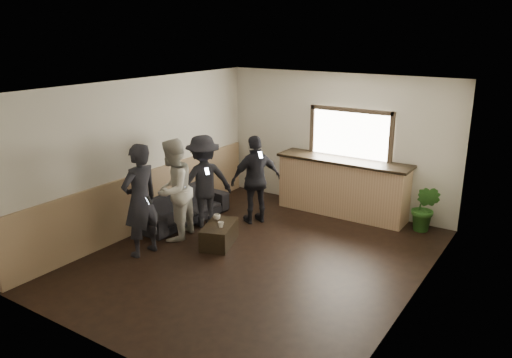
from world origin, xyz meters
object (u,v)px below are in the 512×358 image
Objects in this scene: person_b at (173,190)px; cup_b at (221,225)px; sofa at (182,207)px; cup_a at (217,217)px; bar_counter at (343,183)px; person_d at (256,180)px; person_a at (140,200)px; person_c at (204,181)px; potted_plant at (425,208)px; coffee_table at (219,234)px.

cup_b is at bearing 82.94° from person_b.
person_b is at bearing -144.55° from sofa.
cup_a is (1.12, -0.34, 0.13)m from sofa.
sofa is at bearing -139.43° from bar_counter.
person_d is at bearing 83.83° from cup_a.
person_a is at bearing 14.12° from person_d.
person_b reaches higher than person_c.
sofa is 4.60m from potted_plant.
person_d reaches higher than sofa.
coffee_table is 3.82m from potted_plant.
person_a is (-0.67, -1.16, 0.52)m from cup_a.
sofa is 2.18× the size of potted_plant.
person_b is (0.45, -0.70, 0.62)m from sofa.
cup_a is 0.07× the size of person_b.
potted_plant is 0.50× the size of person_b.
coffee_table is at bearing 141.68° from cup_b.
cup_b is 0.06× the size of person_d.
person_c reaches higher than coffee_table.
potted_plant is (2.83, 2.55, 0.27)m from coffee_table.
potted_plant reaches higher than sofa.
coffee_table is at bearing -114.07° from bar_counter.
coffee_table is at bearing -108.32° from sofa.
person_a is at bearing -135.96° from potted_plant.
cup_a is 0.07× the size of person_a.
bar_counter reaches higher than person_b.
bar_counter is at bearing 129.95° from person_b.
person_d is at bearing -55.83° from sofa.
cup_a is 0.07× the size of person_c.
person_a reaches higher than cup_b.
person_b reaches higher than cup_a.
cup_b is (0.10, -0.08, 0.23)m from coffee_table.
cup_a is at bearing -141.47° from potted_plant.
bar_counter is 1.57× the size of person_d.
person_d is at bearing -132.05° from bar_counter.
sofa is 19.16× the size of cup_b.
bar_counter is 1.43× the size of person_a.
person_d reaches higher than coffee_table.
person_a is 1.08× the size of person_c.
person_b is at bearing 26.93° from person_c.
person_d is (0.79, 2.24, -0.09)m from person_a.
potted_plant is 0.48× the size of person_a.
person_b reaches higher than cup_b.
person_b is at bearing -151.09° from cup_a.
potted_plant is 0.52× the size of person_c.
potted_plant is at bearing 42.08° from coffee_table.
person_a reaches higher than coffee_table.
potted_plant is 4.14m from person_c.
person_b is at bearing -125.52° from bar_counter.
cup_a is at bearing -103.83° from sofa.
cup_a is at bearing 87.33° from person_c.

